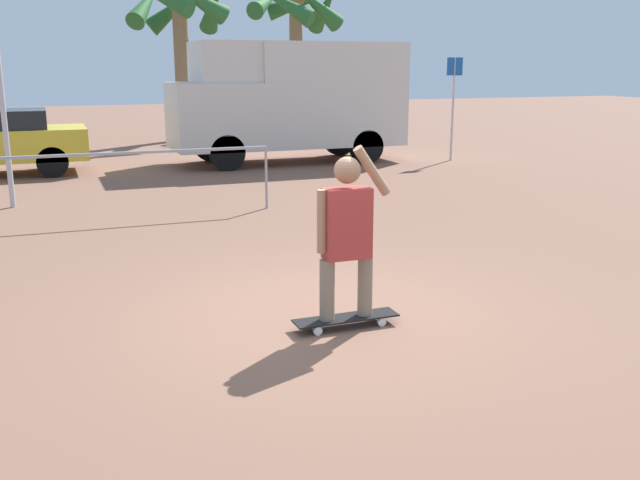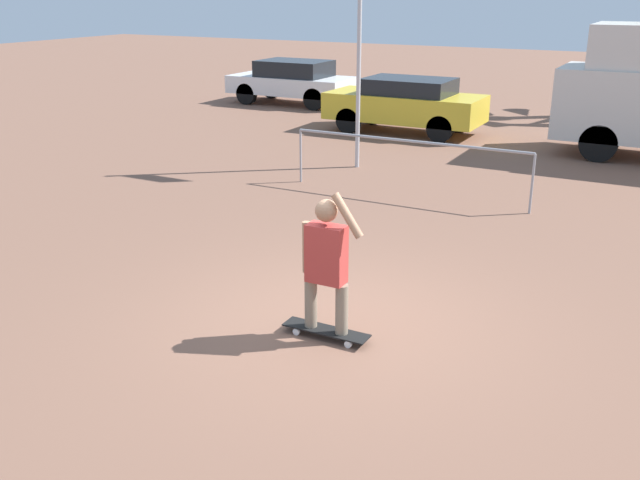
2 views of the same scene
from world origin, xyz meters
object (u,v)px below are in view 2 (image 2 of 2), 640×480
(parked_car_yellow, at_px, (405,103))
(parked_car_white, at_px, (293,81))
(person_skateboarder, at_px, (326,258))
(skateboard, at_px, (326,331))
(flagpole, at_px, (366,18))

(parked_car_yellow, bearing_deg, parked_car_white, 150.65)
(person_skateboarder, height_order, parked_car_yellow, person_skateboarder)
(skateboard, relative_size, parked_car_yellow, 0.24)
(flagpole, bearing_deg, parked_car_white, 129.64)
(skateboard, height_order, flagpole, flagpole)
(parked_car_white, bearing_deg, skateboard, -58.69)
(person_skateboarder, height_order, parked_car_white, person_skateboarder)
(flagpole, bearing_deg, person_skateboarder, -68.20)
(skateboard, xyz_separation_m, person_skateboarder, (-0.00, -0.00, 0.87))
(parked_car_white, distance_m, flagpole, 9.39)
(parked_car_yellow, distance_m, flagpole, 4.78)
(parked_car_white, bearing_deg, flagpole, -50.36)
(parked_car_white, bearing_deg, person_skateboarder, -58.69)
(skateboard, bearing_deg, parked_car_white, 121.31)
(person_skateboarder, relative_size, flagpole, 0.31)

